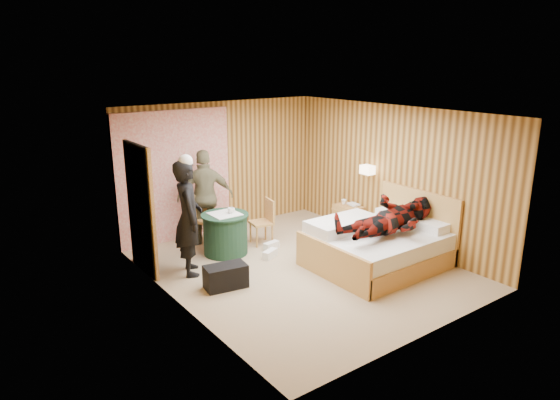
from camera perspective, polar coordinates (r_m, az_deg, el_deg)
floor at (r=8.16m, az=2.30°, el=-7.77°), size 4.20×5.00×0.01m
ceiling at (r=7.51m, az=2.51°, el=9.97°), size 4.20×5.00×0.01m
wall_back at (r=9.76m, az=-6.79°, el=3.83°), size 4.20×0.02×2.50m
wall_left at (r=6.69m, az=-11.84°, el=-2.06°), size 0.02×5.00×2.50m
wall_right at (r=9.16m, az=12.75°, el=2.74°), size 0.02×5.00×2.50m
curtain at (r=9.28m, az=-11.94°, el=2.64°), size 2.20×0.08×2.40m
doorway at (r=8.01m, az=-15.68°, el=-1.01°), size 0.06×0.90×2.05m
wall_lamp at (r=9.32m, az=9.97°, el=3.43°), size 0.26×0.24×0.16m
bed at (r=8.32m, az=11.14°, el=-5.16°), size 2.08×1.64×1.13m
nightstand at (r=9.84m, az=7.77°, el=-2.03°), size 0.40×0.54×0.52m
round_table at (r=8.67m, az=-6.26°, el=-3.82°), size 0.81×0.81×0.72m
chair_far at (r=9.14m, az=-8.46°, el=-1.68°), size 0.53×0.53×0.93m
chair_near at (r=9.06m, az=-1.74°, el=-2.07°), size 0.44×0.44×0.83m
duffel_bag at (r=7.48m, az=-6.22°, el=-8.68°), size 0.66×0.42×0.35m
sneaker_left at (r=8.53m, az=-1.15°, el=-6.18°), size 0.33×0.23×0.14m
sneaker_right at (r=8.90m, az=-0.99°, el=-5.23°), size 0.31×0.17×0.13m
woman_standing at (r=7.80m, az=-10.42°, el=-2.02°), size 0.63×0.77×1.82m
man_at_table at (r=9.09m, az=-8.51°, el=0.34°), size 1.09×0.76×1.72m
man_on_bed at (r=7.99m, az=12.73°, el=-1.09°), size 0.86×0.67×1.77m
book_lower at (r=9.73m, az=8.03°, el=-0.64°), size 0.18×0.24×0.02m
book_upper at (r=9.72m, az=8.04°, el=-0.53°), size 0.17×0.23×0.02m
cup_nightstand at (r=9.84m, az=7.31°, el=-0.20°), size 0.12×0.12×0.09m
cup_table at (r=8.55m, az=-5.60°, el=-1.21°), size 0.16×0.16×0.10m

